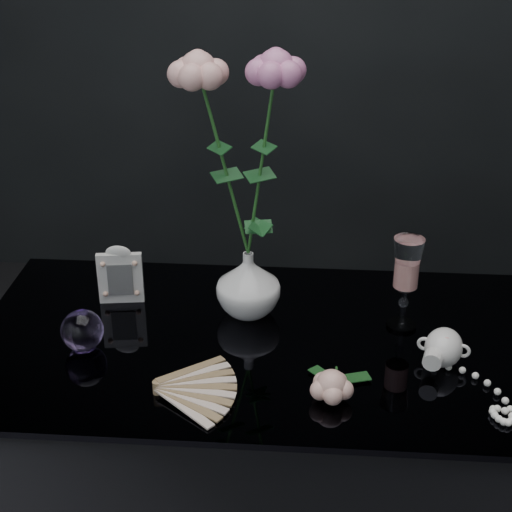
# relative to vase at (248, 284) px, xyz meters

# --- Properties ---
(table) EXTENTS (1.05, 0.58, 0.76)m
(table) POSITION_rel_vase_xyz_m (0.02, -0.09, -0.45)
(table) COLOR black
(table) RESTS_ON ground
(vase) EXTENTS (0.16, 0.16, 0.13)m
(vase) POSITION_rel_vase_xyz_m (0.00, 0.00, 0.00)
(vase) COLOR white
(vase) RESTS_ON table
(wine_glass) EXTENTS (0.07, 0.07, 0.18)m
(wine_glass) POSITION_rel_vase_xyz_m (0.29, -0.03, 0.03)
(wine_glass) COLOR white
(wine_glass) RESTS_ON table
(picture_frame) EXTENTS (0.10, 0.08, 0.12)m
(picture_frame) POSITION_rel_vase_xyz_m (-0.26, 0.03, -0.00)
(picture_frame) COLOR silver
(picture_frame) RESTS_ON table
(paperweight) EXTENTS (0.09, 0.09, 0.08)m
(paperweight) POSITION_rel_vase_xyz_m (-0.29, -0.15, -0.03)
(paperweight) COLOR #AD86DA
(paperweight) RESTS_ON table
(paper_fan) EXTENTS (0.31, 0.27, 0.03)m
(paper_fan) POSITION_rel_vase_xyz_m (-0.13, -0.27, -0.05)
(paper_fan) COLOR beige
(paper_fan) RESTS_ON table
(loose_rose) EXTENTS (0.15, 0.18, 0.05)m
(loose_rose) POSITION_rel_vase_xyz_m (0.16, -0.26, -0.04)
(loose_rose) COLOR #FFB6A4
(loose_rose) RESTS_ON table
(pearl_jar) EXTENTS (0.28, 0.29, 0.07)m
(pearl_jar) POSITION_rel_vase_xyz_m (0.35, -0.14, -0.03)
(pearl_jar) COLOR white
(pearl_jar) RESTS_ON table
(roses) EXTENTS (0.22, 0.11, 0.43)m
(roses) POSITION_rel_vase_xyz_m (-0.01, -0.00, 0.28)
(roses) COLOR #FBADA4
(roses) RESTS_ON vase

